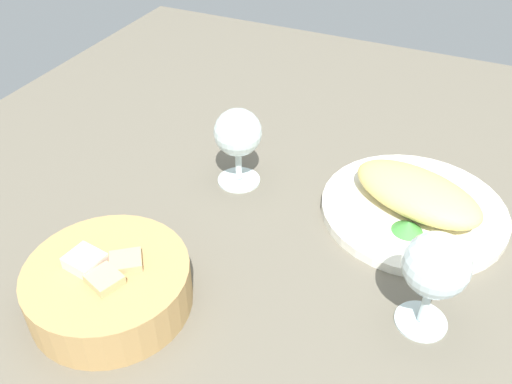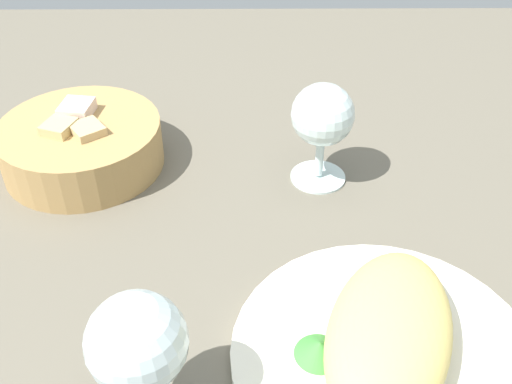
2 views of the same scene
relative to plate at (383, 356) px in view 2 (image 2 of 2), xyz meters
The scene contains 7 objects.
ground_plane 15.45cm from the plate, 47.41° to the left, with size 140.00×140.00×2.00cm, color #635D4F.
plate is the anchor object (origin of this frame).
omelette 3.13cm from the plate, ahead, with size 19.30×10.16×4.85cm, color #DBC369.
lettuce_garnish 5.91cm from the plate, 92.21° to the left, with size 4.29×4.29×1.53cm, color #3F8D3A.
bread_basket 43.71cm from the plate, 47.29° to the left, with size 19.48×19.48×7.30cm.
wine_glass_near 27.79cm from the plate, ahead, with size 7.22×7.22×12.48cm.
wine_glass_far 21.74cm from the plate, 104.69° to the left, with size 7.41×7.41×13.17cm.
Camera 2 is at (-42.33, -0.15, 44.02)cm, focal length 42.44 mm.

